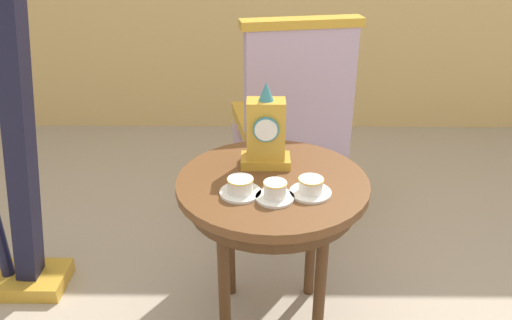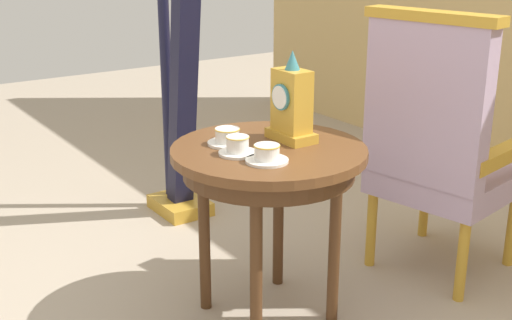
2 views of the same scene
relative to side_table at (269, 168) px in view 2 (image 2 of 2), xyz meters
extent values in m
cylinder|color=brown|center=(0.00, 0.00, 0.06)|extent=(0.71, 0.71, 0.03)
cylinder|color=#482B16|center=(0.00, 0.00, 0.01)|extent=(0.63, 0.63, 0.07)
cylinder|color=#482B16|center=(0.18, 0.18, -0.28)|extent=(0.04, 0.04, 0.65)
cylinder|color=#482B16|center=(-0.18, 0.18, -0.28)|extent=(0.04, 0.04, 0.65)
cylinder|color=#482B16|center=(-0.18, -0.18, -0.28)|extent=(0.04, 0.04, 0.65)
cylinder|color=#482B16|center=(0.18, -0.18, -0.28)|extent=(0.04, 0.04, 0.65)
cylinder|color=white|center=(-0.11, -0.10, 0.09)|extent=(0.15, 0.15, 0.01)
cylinder|color=white|center=(-0.11, -0.10, 0.12)|extent=(0.09, 0.09, 0.05)
torus|color=gold|center=(-0.11, -0.10, 0.14)|extent=(0.09, 0.09, 0.00)
cylinder|color=white|center=(0.01, -0.14, 0.09)|extent=(0.14, 0.14, 0.01)
cylinder|color=white|center=(0.01, -0.14, 0.12)|extent=(0.08, 0.08, 0.06)
torus|color=gold|center=(0.01, -0.14, 0.14)|extent=(0.08, 0.08, 0.00)
cylinder|color=white|center=(0.13, -0.10, 0.09)|extent=(0.15, 0.15, 0.01)
cylinder|color=white|center=(0.13, -0.10, 0.12)|extent=(0.09, 0.09, 0.05)
torus|color=gold|center=(0.13, -0.10, 0.14)|extent=(0.09, 0.09, 0.00)
cube|color=gold|center=(-0.02, 0.12, 0.10)|extent=(0.19, 0.11, 0.04)
cube|color=gold|center=(-0.02, 0.12, 0.23)|extent=(0.14, 0.09, 0.23)
cylinder|color=teal|center=(-0.02, 0.07, 0.25)|extent=(0.10, 0.01, 0.10)
cylinder|color=white|center=(-0.02, 0.06, 0.25)|extent=(0.08, 0.00, 0.08)
cone|color=teal|center=(-0.02, 0.12, 0.38)|extent=(0.06, 0.06, 0.07)
cube|color=#B299B7|center=(0.10, 0.87, -0.20)|extent=(0.61, 0.61, 0.11)
cube|color=#B299B7|center=(0.14, 0.66, 0.18)|extent=(0.53, 0.19, 0.64)
cube|color=gold|center=(0.14, 0.66, 0.52)|extent=(0.57, 0.20, 0.04)
cube|color=gold|center=(0.32, 0.92, -0.03)|extent=(0.16, 0.47, 0.06)
cube|color=gold|center=(-0.13, 0.83, -0.03)|extent=(0.16, 0.47, 0.06)
cylinder|color=gold|center=(0.27, 1.13, -0.43)|extent=(0.04, 0.04, 0.35)
cylinder|color=gold|center=(-0.16, 1.05, -0.43)|extent=(0.04, 0.04, 0.35)
cylinder|color=gold|center=(0.35, 0.70, -0.43)|extent=(0.04, 0.04, 0.35)
cylinder|color=gold|center=(-0.08, 0.62, -0.43)|extent=(0.04, 0.04, 0.35)
cube|color=gold|center=(-1.10, 0.21, -0.57)|extent=(0.32, 0.24, 0.07)
cylinder|color=#191933|center=(-1.20, 0.21, 0.29)|extent=(0.06, 0.06, 1.65)
cube|color=black|center=(-1.00, 0.21, 0.22)|extent=(0.28, 0.11, 1.51)
camera|label=1|loc=(-0.05, -1.66, 0.99)|focal=36.06mm
camera|label=2|loc=(1.91, -1.36, 0.82)|focal=47.85mm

